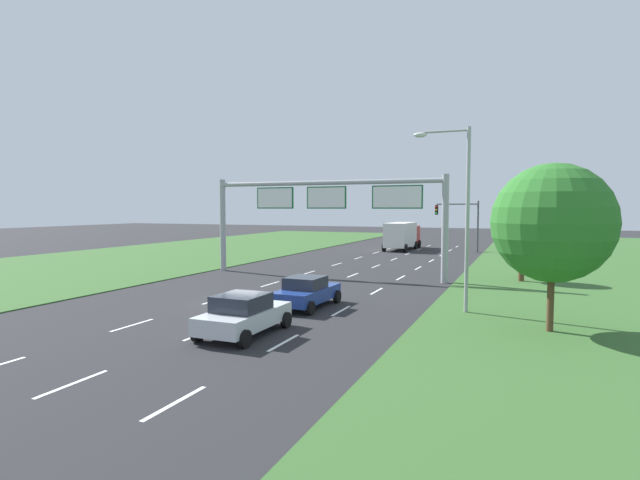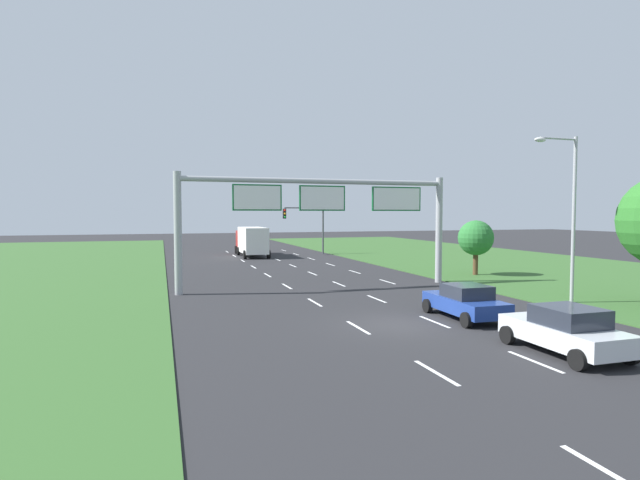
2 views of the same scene
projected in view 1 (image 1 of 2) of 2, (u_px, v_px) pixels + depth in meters
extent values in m
plane|color=#262628|center=(245.00, 303.00, 25.49)|extent=(200.00, 200.00, 0.00)
cube|color=#335B28|center=(94.00, 264.00, 42.75)|extent=(24.00, 120.00, 0.06)
cube|color=white|center=(133.00, 325.00, 20.64)|extent=(0.14, 2.40, 0.01)
cube|color=white|center=(216.00, 300.00, 26.16)|extent=(0.14, 2.40, 0.01)
cube|color=white|center=(270.00, 284.00, 31.69)|extent=(0.14, 2.40, 0.01)
cube|color=white|center=(308.00, 273.00, 37.22)|extent=(0.14, 2.40, 0.01)
cube|color=white|center=(337.00, 264.00, 42.75)|extent=(0.14, 2.40, 0.01)
cube|color=white|center=(359.00, 258.00, 48.28)|extent=(0.14, 2.40, 0.01)
cube|color=white|center=(376.00, 253.00, 53.81)|extent=(0.14, 2.40, 0.01)
cube|color=white|center=(390.00, 248.00, 59.34)|extent=(0.14, 2.40, 0.01)
cube|color=white|center=(402.00, 245.00, 64.87)|extent=(0.14, 2.40, 0.01)
cube|color=white|center=(73.00, 384.00, 13.77)|extent=(0.14, 2.40, 0.01)
cube|color=white|center=(203.00, 333.00, 19.30)|extent=(0.14, 2.40, 0.01)
cube|color=white|center=(275.00, 305.00, 24.82)|extent=(0.14, 2.40, 0.01)
cube|color=white|center=(321.00, 287.00, 30.35)|extent=(0.14, 2.40, 0.01)
cube|color=white|center=(353.00, 275.00, 35.88)|extent=(0.14, 2.40, 0.01)
cube|color=white|center=(376.00, 266.00, 41.41)|extent=(0.14, 2.40, 0.01)
cube|color=white|center=(394.00, 259.00, 46.94)|extent=(0.14, 2.40, 0.01)
cube|color=white|center=(408.00, 254.00, 52.47)|extent=(0.14, 2.40, 0.01)
cube|color=white|center=(419.00, 249.00, 58.00)|extent=(0.14, 2.40, 0.01)
cube|color=white|center=(429.00, 246.00, 63.53)|extent=(0.14, 2.40, 0.01)
cube|color=white|center=(175.00, 403.00, 12.43)|extent=(0.14, 2.40, 0.01)
cube|color=white|center=(284.00, 343.00, 17.96)|extent=(0.14, 2.40, 0.01)
cube|color=white|center=(341.00, 311.00, 23.48)|extent=(0.14, 2.40, 0.01)
cube|color=white|center=(377.00, 291.00, 29.01)|extent=(0.14, 2.40, 0.01)
cube|color=white|center=(401.00, 278.00, 34.54)|extent=(0.14, 2.40, 0.01)
cube|color=white|center=(418.00, 268.00, 40.07)|extent=(0.14, 2.40, 0.01)
cube|color=white|center=(431.00, 261.00, 45.60)|extent=(0.14, 2.40, 0.01)
cube|color=white|center=(442.00, 255.00, 51.13)|extent=(0.14, 2.40, 0.01)
cube|color=white|center=(450.00, 250.00, 56.66)|extent=(0.14, 2.40, 0.01)
cube|color=white|center=(457.00, 247.00, 62.19)|extent=(0.14, 2.40, 0.01)
cube|color=navy|center=(307.00, 294.00, 24.36)|extent=(1.96, 4.37, 0.63)
cube|color=#232833|center=(305.00, 283.00, 24.18)|extent=(1.69, 1.86, 0.57)
cylinder|color=black|center=(304.00, 294.00, 26.23)|extent=(0.24, 0.65, 0.64)
cylinder|color=black|center=(337.00, 297.00, 25.46)|extent=(0.24, 0.65, 0.64)
cylinder|color=black|center=(274.00, 305.00, 23.29)|extent=(0.24, 0.65, 0.64)
cylinder|color=black|center=(310.00, 308.00, 22.52)|extent=(0.24, 0.65, 0.64)
cube|color=silver|center=(244.00, 318.00, 19.08)|extent=(1.96, 4.28, 0.65)
cube|color=#232833|center=(241.00, 302.00, 18.87)|extent=(1.72, 1.94, 0.61)
cylinder|color=black|center=(244.00, 316.00, 20.94)|extent=(0.22, 0.64, 0.64)
cylinder|color=black|center=(286.00, 320.00, 20.17)|extent=(0.22, 0.64, 0.64)
cylinder|color=black|center=(198.00, 333.00, 18.03)|extent=(0.22, 0.64, 0.64)
cylinder|color=black|center=(245.00, 339.00, 17.26)|extent=(0.22, 0.64, 0.64)
cube|color=#B21E19|center=(409.00, 235.00, 60.73)|extent=(2.23, 2.13, 2.20)
cube|color=silver|center=(400.00, 235.00, 56.76)|extent=(2.44, 6.27, 2.69)
cylinder|color=black|center=(401.00, 243.00, 61.71)|extent=(0.29, 0.90, 0.90)
cylinder|color=black|center=(419.00, 244.00, 60.81)|extent=(0.29, 0.90, 0.90)
cylinder|color=black|center=(396.00, 244.00, 59.63)|extent=(0.29, 0.90, 0.90)
cylinder|color=black|center=(416.00, 245.00, 58.68)|extent=(0.29, 0.90, 0.90)
cylinder|color=black|center=(384.00, 248.00, 55.01)|extent=(0.29, 0.90, 0.90)
cylinder|color=black|center=(406.00, 248.00, 54.06)|extent=(0.29, 0.90, 0.90)
cylinder|color=#9EA0A5|center=(223.00, 225.00, 38.37)|extent=(0.44, 0.44, 7.00)
cylinder|color=#9EA0A5|center=(445.00, 229.00, 31.94)|extent=(0.44, 0.44, 7.00)
cylinder|color=#9EA0A5|center=(324.00, 183.00, 34.96)|extent=(16.80, 0.32, 0.32)
cube|color=#0C5B28|center=(275.00, 198.00, 36.50)|extent=(2.94, 0.12, 1.55)
cube|color=white|center=(275.00, 198.00, 36.44)|extent=(2.78, 0.01, 1.39)
cube|color=#0C5B28|center=(326.00, 198.00, 34.95)|extent=(2.94, 0.12, 1.55)
cube|color=white|center=(326.00, 198.00, 34.89)|extent=(2.78, 0.01, 1.39)
cube|color=#0C5B28|center=(397.00, 197.00, 33.01)|extent=(3.42, 0.12, 1.55)
cube|color=white|center=(397.00, 197.00, 32.95)|extent=(3.26, 0.01, 1.39)
cylinder|color=#47494F|center=(478.00, 226.00, 54.75)|extent=(0.20, 0.20, 5.60)
cylinder|color=#47494F|center=(457.00, 204.00, 55.45)|extent=(4.50, 0.14, 0.14)
cube|color=black|center=(437.00, 210.00, 56.35)|extent=(0.32, 0.36, 1.10)
sphere|color=red|center=(436.00, 207.00, 56.14)|extent=(0.22, 0.22, 0.22)
sphere|color=orange|center=(436.00, 210.00, 56.17)|extent=(0.22, 0.22, 0.22)
sphere|color=green|center=(436.00, 213.00, 56.19)|extent=(0.22, 0.22, 0.22)
cylinder|color=#9EA0A5|center=(467.00, 221.00, 22.67)|extent=(0.18, 0.18, 8.50)
cylinder|color=#9EA0A5|center=(444.00, 131.00, 22.83)|extent=(2.20, 0.10, 0.10)
ellipsoid|color=silver|center=(420.00, 135.00, 23.26)|extent=(0.64, 0.32, 0.24)
cylinder|color=#513823|center=(550.00, 300.00, 19.33)|extent=(0.26, 0.26, 2.55)
sphere|color=#2B6E26|center=(553.00, 223.00, 19.14)|extent=(4.59, 4.59, 4.59)
cylinder|color=#513823|center=(521.00, 268.00, 32.57)|extent=(0.37, 0.37, 1.84)
sphere|color=#2B7232|center=(522.00, 239.00, 32.45)|extent=(2.61, 2.61, 2.61)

